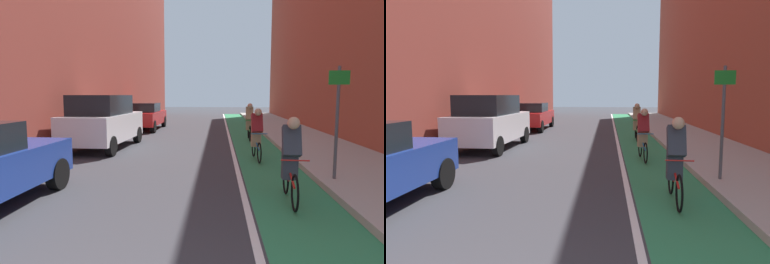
% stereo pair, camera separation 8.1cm
% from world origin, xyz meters
% --- Properties ---
extents(ground_plane, '(78.47, 78.47, 0.00)m').
position_xyz_m(ground_plane, '(0.00, 13.83, 0.00)').
color(ground_plane, '#38383D').
extents(bike_lane_paint, '(1.60, 35.67, 0.00)m').
position_xyz_m(bike_lane_paint, '(2.95, 15.83, 0.00)').
color(bike_lane_paint, '#2D8451').
rests_on(bike_lane_paint, ground).
extents(lane_divider_stripe, '(0.12, 35.67, 0.00)m').
position_xyz_m(lane_divider_stripe, '(2.05, 15.83, 0.00)').
color(lane_divider_stripe, white).
rests_on(lane_divider_stripe, ground).
extents(sidewalk_right, '(2.99, 35.67, 0.14)m').
position_xyz_m(sidewalk_right, '(5.25, 15.83, 0.07)').
color(sidewalk_right, '#A8A59E').
rests_on(sidewalk_right, ground).
extents(building_facade_right, '(2.40, 31.67, 12.06)m').
position_xyz_m(building_facade_right, '(7.94, 17.83, 6.03)').
color(building_facade_right, '#9E4C38').
rests_on(building_facade_right, ground).
extents(parked_suv_white, '(1.98, 4.31, 1.98)m').
position_xyz_m(parked_suv_white, '(-2.71, 11.11, 1.01)').
color(parked_suv_white, silver).
rests_on(parked_suv_white, ground).
extents(parked_sedan_red, '(1.92, 4.49, 1.53)m').
position_xyz_m(parked_sedan_red, '(-2.70, 17.88, 0.79)').
color(parked_sedan_red, red).
rests_on(parked_sedan_red, ground).
extents(cyclist_lead, '(0.48, 1.70, 1.60)m').
position_xyz_m(cyclist_lead, '(2.88, 5.31, 0.81)').
color(cyclist_lead, black).
rests_on(cyclist_lead, ground).
extents(cyclist_mid, '(0.48, 1.67, 1.59)m').
position_xyz_m(cyclist_mid, '(2.71, 9.35, 0.84)').
color(cyclist_mid, black).
rests_on(cyclist_mid, ground).
extents(cyclist_trailing, '(0.48, 1.73, 1.62)m').
position_xyz_m(cyclist_trailing, '(2.91, 13.93, 0.85)').
color(cyclist_trailing, black).
rests_on(cyclist_trailing, ground).
extents(street_sign_post, '(0.44, 0.07, 2.47)m').
position_xyz_m(street_sign_post, '(4.12, 6.58, 1.62)').
color(street_sign_post, '#4C4C51').
rests_on(street_sign_post, sidewalk_right).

